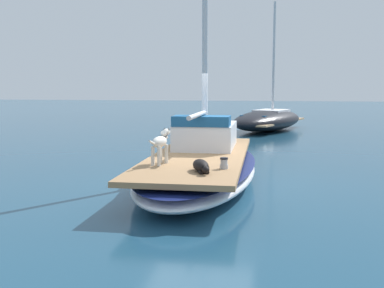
{
  "coord_description": "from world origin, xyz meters",
  "views": [
    {
      "loc": [
        1.62,
        -10.32,
        2.19
      ],
      "look_at": [
        0.0,
        -1.0,
        1.01
      ],
      "focal_mm": 43.39,
      "sensor_mm": 36.0,
      "label": 1
    }
  ],
  "objects": [
    {
      "name": "dog_white",
      "position": [
        -0.54,
        -1.49,
        1.08
      ],
      "size": [
        0.31,
        0.94,
        0.7
      ],
      "color": "silver",
      "rests_on": "sailboat_main"
    },
    {
      "name": "deck_winch",
      "position": [
        0.75,
        -1.81,
        0.76
      ],
      "size": [
        0.16,
        0.16,
        0.21
      ],
      "color": "#B7B7BC",
      "rests_on": "sailboat_main"
    },
    {
      "name": "ground_plane",
      "position": [
        0.0,
        0.0,
        0.0
      ],
      "size": [
        120.0,
        120.0,
        0.0
      ],
      "primitive_type": "plane",
      "color": "navy"
    },
    {
      "name": "dog_black",
      "position": [
        0.38,
        -2.19,
        0.77
      ],
      "size": [
        0.47,
        0.91,
        0.22
      ],
      "color": "black",
      "rests_on": "sailboat_main"
    },
    {
      "name": "moored_boat_far_astern",
      "position": [
        1.4,
        13.05,
        0.54
      ],
      "size": [
        4.52,
        6.99,
        6.36
      ],
      "color": "black",
      "rests_on": "ground"
    },
    {
      "name": "mast_main",
      "position": [
        -0.01,
        0.75,
        3.88
      ],
      "size": [
        0.14,
        2.27,
        7.16
      ],
      "color": "silver",
      "rests_on": "sailboat_main"
    },
    {
      "name": "sailboat_main",
      "position": [
        0.0,
        0.0,
        0.34
      ],
      "size": [
        2.63,
        7.28,
        0.66
      ],
      "color": "white",
      "rests_on": "ground"
    },
    {
      "name": "cabin_house",
      "position": [
        -0.02,
        1.12,
        1.01
      ],
      "size": [
        1.43,
        2.24,
        0.84
      ],
      "color": "silver",
      "rests_on": "sailboat_main"
    }
  ]
}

